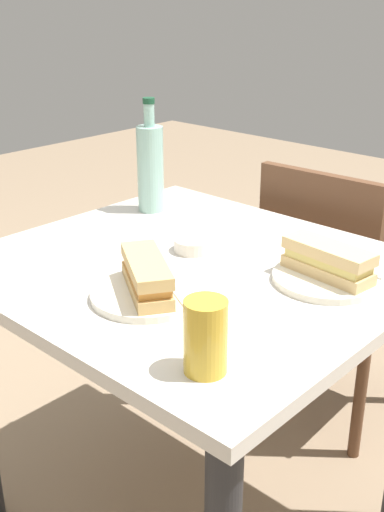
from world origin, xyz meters
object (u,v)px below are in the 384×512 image
Objects in this scene: baguette_sandwich_near at (147,275)px; beer_glass at (206,337)px; knife_near at (170,284)px; plate_near at (147,294)px; knife_far at (337,266)px; dining_table at (192,316)px; water_bottle at (150,166)px; baguette_sandwich_far at (328,260)px; chair_far at (329,283)px; plate_far at (326,278)px; olive_bowl at (193,245)px.

baguette_sandwich_near is 0.29m from beer_glass.
beer_glass is at bearing -34.39° from knife_near.
beer_glass is at bearing -24.39° from plate_near.
knife_far is (0.22, 0.36, 0.01)m from plate_near.
plate_near is (0.05, -0.18, 0.14)m from dining_table.
water_bottle is 2.45× the size of beer_glass.
beer_glass reaches higher than dining_table.
beer_glass is at bearing -37.74° from water_bottle.
dining_table is at bearing 115.81° from knife_near.
baguette_sandwich_near is at bearing -110.08° from knife_near.
plate_near is at bearing -44.66° from water_bottle.
knife_near is (0.02, 0.05, -0.03)m from baguette_sandwich_near.
baguette_sandwich_far reaches higher than dining_table.
dining_table is 5.55× the size of knife_near.
knife_far is at bearing -2.63° from water_bottle.
chair_far is at bearing 93.16° from baguette_sandwich_near.
water_bottle reaches higher than beer_glass.
plate_far is 1.12× the size of baguette_sandwich_far.
chair_far is at bearing 50.05° from water_bottle.
plate_near is at bearing -86.84° from chair_far.
knife_far is at bearing 33.46° from dining_table.
baguette_sandwich_near reaches higher than knife_far.
plate_near is 1.37× the size of knife_near.
knife_near is (0.06, -0.75, 0.28)m from chair_far.
beer_glass is (0.26, -0.12, 0.01)m from baguette_sandwich_near.
olive_bowl is at bearing 112.29° from baguette_sandwich_near.
knife_near is 0.54× the size of water_bottle.
plate_far is (0.22, 0.31, 0.00)m from plate_near.
water_bottle is (-0.60, 0.03, 0.11)m from knife_far.
olive_bowl is at bearing 121.02° from knife_near.
water_bottle is 3.40× the size of olive_bowl.
plate_near is 1.08× the size of baguette_sandwich_near.
beer_glass reaches higher than plate_near.
knife_near is 0.23m from olive_bowl.
plate_far is (0.20, 0.26, -0.01)m from knife_near.
dining_table is 0.63m from chair_far.
baguette_sandwich_near is at bearing -86.84° from chair_far.
plate_near is at bearing -116.57° from baguette_sandwich_near.
baguette_sandwich_far is 0.06m from knife_far.
chair_far reaches higher than knife_near.
dining_table is 4.05× the size of plate_near.
knife_far is (0.26, 0.17, 0.15)m from dining_table.
beer_glass reaches higher than knife_near.
knife_far is (0.26, -0.44, 0.28)m from chair_far.
baguette_sandwich_near is (0.04, -0.79, 0.31)m from chair_far.
chair_far is 5.19× the size of knife_near.
water_bottle reaches higher than knife_near.
baguette_sandwich_far is 0.33m from olive_bowl.
knife_near is 0.30m from beer_glass.
baguette_sandwich_far is at bearing -61.47° from chair_far.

